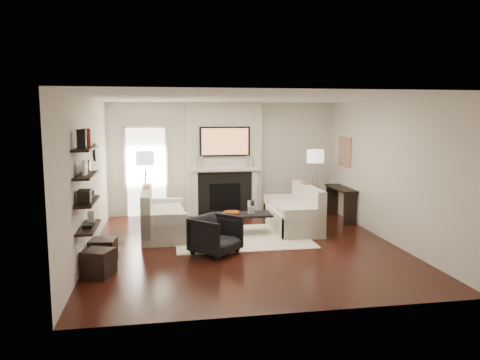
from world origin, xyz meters
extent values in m
plane|color=black|center=(0.00, 0.00, 0.00)|extent=(6.00, 6.00, 0.00)
plane|color=white|center=(0.00, 0.00, 2.70)|extent=(6.00, 6.00, 0.00)
plane|color=silver|center=(0.00, 3.00, 1.35)|extent=(5.50, 0.00, 5.50)
plane|color=silver|center=(0.00, -3.00, 1.35)|extent=(5.50, 0.00, 5.50)
plane|color=silver|center=(-2.75, 0.00, 1.35)|extent=(0.00, 6.00, 6.00)
plane|color=silver|center=(2.75, 0.00, 1.35)|extent=(0.00, 6.00, 6.00)
cube|color=silver|center=(0.00, 2.88, 1.35)|extent=(1.80, 0.25, 2.70)
cube|color=black|center=(0.00, 2.74, 0.52)|extent=(1.30, 0.02, 1.04)
cube|color=black|center=(0.00, 2.73, 0.45)|extent=(0.75, 0.02, 0.65)
cube|color=white|center=(-0.72, 2.71, 0.55)|extent=(0.12, 0.08, 1.10)
cube|color=white|center=(0.72, 2.71, 0.55)|extent=(0.12, 0.08, 1.10)
cube|color=white|center=(0.00, 2.69, 1.12)|extent=(1.70, 0.18, 0.07)
cube|color=black|center=(0.00, 2.71, 1.78)|extent=(1.20, 0.06, 0.70)
cube|color=#BF723F|center=(0.00, 2.68, 1.78)|extent=(1.10, 0.00, 0.62)
cylinder|color=silver|center=(-0.55, 2.70, 1.30)|extent=(0.04, 0.04, 0.30)
cylinder|color=silver|center=(-0.68, 2.70, 1.27)|extent=(0.04, 0.04, 0.24)
cylinder|color=silver|center=(0.55, 2.70, 1.30)|extent=(0.04, 0.04, 0.30)
cylinder|color=silver|center=(0.68, 2.70, 1.27)|extent=(0.04, 0.04, 0.24)
cube|color=white|center=(-1.85, 2.98, 1.05)|extent=(0.90, 0.02, 2.10)
cube|color=white|center=(-2.33, 2.96, 1.05)|extent=(0.06, 0.06, 2.16)
cube|color=white|center=(-1.37, 2.96, 1.05)|extent=(0.06, 0.06, 2.16)
cube|color=white|center=(-1.85, 2.96, 2.13)|extent=(1.02, 0.06, 0.06)
cube|color=beige|center=(0.03, 0.60, 0.01)|extent=(2.60, 2.00, 0.01)
cube|color=beige|center=(-1.47, 1.08, 0.21)|extent=(0.85, 1.80, 0.42)
cube|color=beige|center=(-1.81, 1.08, 0.53)|extent=(0.18, 1.80, 0.80)
cube|color=beige|center=(-1.47, 0.27, 0.30)|extent=(0.85, 0.18, 0.60)
cube|color=beige|center=(-1.47, 1.89, 0.30)|extent=(0.85, 0.18, 0.60)
cube|color=beige|center=(-1.42, 1.08, 0.47)|extent=(0.63, 1.44, 0.10)
cube|color=#953812|center=(-1.81, 1.38, 0.73)|extent=(0.10, 0.42, 0.42)
cube|color=black|center=(-1.81, 0.78, 0.72)|extent=(0.10, 0.40, 0.40)
cube|color=beige|center=(1.21, 1.11, 0.21)|extent=(0.85, 1.80, 0.42)
cube|color=beige|center=(1.55, 1.11, 0.53)|extent=(0.18, 1.80, 0.80)
cube|color=beige|center=(1.21, 0.30, 0.30)|extent=(0.85, 0.18, 0.60)
cube|color=beige|center=(1.21, 1.92, 0.30)|extent=(0.85, 0.18, 0.60)
cube|color=beige|center=(1.16, 1.11, 0.47)|extent=(0.63, 1.44, 0.10)
cube|color=#953812|center=(1.55, 1.41, 0.73)|extent=(0.10, 0.42, 0.42)
cube|color=black|center=(1.55, 0.81, 0.72)|extent=(0.10, 0.40, 0.40)
cube|color=black|center=(0.13, 0.88, 0.40)|extent=(1.10, 0.55, 0.04)
cylinder|color=silver|center=(-0.37, 0.66, 0.19)|extent=(0.02, 0.02, 0.38)
cylinder|color=silver|center=(0.63, 0.66, 0.19)|extent=(0.02, 0.02, 0.38)
cylinder|color=silver|center=(-0.37, 1.10, 0.19)|extent=(0.02, 0.02, 0.38)
cylinder|color=silver|center=(0.63, 1.10, 0.19)|extent=(0.02, 0.02, 0.38)
cylinder|color=white|center=(0.28, 0.88, 0.56)|extent=(0.15, 0.15, 0.26)
cylinder|color=white|center=(0.28, 0.88, 0.49)|extent=(0.10, 0.10, 0.14)
cylinder|color=#AB531C|center=(-0.12, 0.88, 0.45)|extent=(0.33, 0.33, 0.06)
imported|color=black|center=(-0.60, -0.39, 0.37)|extent=(0.97, 0.97, 0.73)
cylinder|color=silver|center=(-1.85, 2.32, 0.60)|extent=(0.02, 0.02, 1.20)
cylinder|color=white|center=(-1.85, 2.32, 1.45)|extent=(0.40, 0.40, 0.30)
cylinder|color=silver|center=(-1.74, 2.32, 0.60)|extent=(0.25, 0.02, 1.23)
cylinder|color=silver|center=(-1.91, 2.42, 0.60)|extent=(0.14, 0.22, 1.23)
cylinder|color=silver|center=(-1.91, 2.23, 0.60)|extent=(0.14, 0.22, 1.23)
cylinder|color=silver|center=(2.05, 2.15, 0.60)|extent=(0.02, 0.02, 1.20)
cylinder|color=white|center=(2.05, 2.15, 1.45)|extent=(0.40, 0.40, 0.30)
cylinder|color=silver|center=(2.16, 2.15, 0.60)|extent=(0.25, 0.02, 1.23)
cylinder|color=silver|center=(2.00, 2.25, 0.60)|extent=(0.14, 0.22, 1.23)
cylinder|color=silver|center=(1.99, 2.06, 0.60)|extent=(0.14, 0.22, 1.23)
cube|color=black|center=(2.57, 1.82, 0.73)|extent=(0.35, 1.20, 0.04)
cube|color=black|center=(2.57, 1.27, 0.35)|extent=(0.30, 0.04, 0.71)
cube|color=black|center=(2.57, 2.37, 0.35)|extent=(0.30, 0.04, 0.71)
cube|color=#AD7256|center=(2.73, 2.05, 1.55)|extent=(0.03, 0.70, 0.70)
cube|color=black|center=(-2.62, -1.00, 0.70)|extent=(0.25, 1.00, 0.03)
cube|color=black|center=(-2.62, -1.00, 1.10)|extent=(0.25, 1.00, 0.04)
cube|color=black|center=(-2.62, -1.00, 1.50)|extent=(0.25, 1.00, 0.04)
cube|color=black|center=(-2.62, -1.00, 1.90)|extent=(0.25, 1.00, 0.04)
cube|color=black|center=(-2.62, -1.26, 2.06)|extent=(0.12, 0.10, 0.28)
cube|color=#953812|center=(-2.62, -0.82, 2.06)|extent=(0.12, 0.10, 0.28)
cube|color=white|center=(-2.62, -1.07, 1.63)|extent=(0.04, 0.30, 0.22)
cube|color=black|center=(-2.62, -0.69, 1.61)|extent=(0.04, 0.22, 0.18)
cube|color=black|center=(-2.62, -1.23, 1.22)|extent=(0.18, 0.25, 0.20)
cube|color=black|center=(-2.62, -0.80, 1.18)|extent=(0.15, 0.12, 0.12)
cube|color=black|center=(-2.62, -1.08, 0.74)|extent=(0.14, 0.20, 0.05)
cube|color=white|center=(-2.62, -0.68, 0.81)|extent=(0.10, 0.10, 0.18)
cylinder|color=black|center=(-2.73, 0.90, 1.70)|extent=(0.04, 0.34, 0.34)
cylinder|color=white|center=(-2.71, 0.90, 1.70)|extent=(0.01, 0.29, 0.29)
cube|color=black|center=(-2.47, -0.60, 0.20)|extent=(0.45, 0.45, 0.40)
cube|color=black|center=(-2.47, -1.21, 0.20)|extent=(0.52, 0.52, 0.40)
camera|label=1|loc=(-1.52, -8.25, 2.40)|focal=35.00mm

